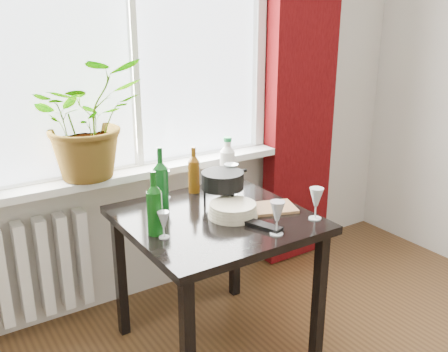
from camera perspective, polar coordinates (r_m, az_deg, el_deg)
window at (r=2.77m, az=-10.64°, el=16.46°), size 1.72×0.08×1.62m
windowsill at (r=2.84m, az=-9.17°, el=0.64°), size 1.72×0.20×0.04m
curtain at (r=3.31m, az=8.91°, el=11.57°), size 0.50×0.12×2.56m
radiator at (r=2.85m, az=-23.04°, el=-10.34°), size 0.80×0.10×0.55m
table at (r=2.45m, az=-0.99°, el=-6.54°), size 0.85×0.85×0.74m
potted_plant at (r=2.65m, az=-15.35°, el=6.34°), size 0.56×0.49×0.62m
wine_bottle_left at (r=2.19m, az=-7.97°, el=-3.09°), size 0.08×0.08×0.29m
wine_bottle_right at (r=2.45m, az=-7.25°, el=-0.29°), size 0.09×0.09×0.32m
bottle_amber at (r=2.68m, az=-3.48°, el=0.74°), size 0.08×0.08×0.26m
cleaning_bottle at (r=2.76m, az=0.39°, el=1.63°), size 0.08×0.08×0.29m
wineglass_front_right at (r=2.20m, az=6.08°, el=-4.77°), size 0.07×0.07×0.16m
wineglass_far_right at (r=2.39m, az=10.46°, el=-3.08°), size 0.09×0.09×0.16m
wineglass_back_center at (r=2.64m, az=0.81°, el=-0.38°), size 0.09×0.09×0.18m
wineglass_back_left at (r=2.62m, az=-6.83°, el=-0.95°), size 0.08×0.08×0.15m
wineglass_front_left at (r=2.18m, az=-6.90°, el=-5.56°), size 0.07×0.07×0.12m
plate_stack at (r=2.39m, az=1.02°, el=-3.92°), size 0.29×0.29×0.06m
fondue_pot at (r=2.54m, az=-0.16°, el=-1.34°), size 0.31×0.29×0.17m
tv_remote at (r=2.29m, az=4.43°, el=-5.70°), size 0.12×0.20×0.02m
cutting_board at (r=2.49m, az=5.11°, el=-3.68°), size 0.31×0.25×0.01m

